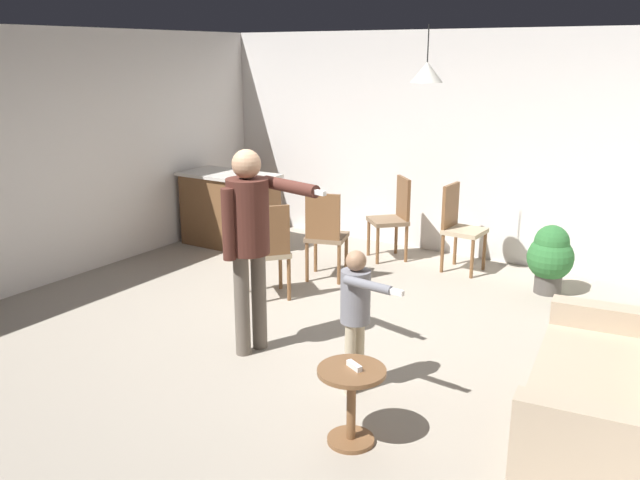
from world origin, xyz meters
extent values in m
plane|color=#9E9384|center=(0.00, 0.00, 0.00)|extent=(7.68, 7.68, 0.00)
cube|color=silver|center=(0.00, 3.20, 1.35)|extent=(6.40, 0.10, 2.70)
cube|color=silver|center=(-3.20, 0.00, 1.35)|extent=(0.10, 6.40, 2.70)
cube|color=tan|center=(2.49, -0.25, 0.23)|extent=(1.02, 1.53, 0.45)
cube|color=tan|center=(2.59, -1.05, 0.32)|extent=(0.87, 0.28, 0.63)
cube|color=tan|center=(2.39, 0.56, 0.32)|extent=(0.87, 0.28, 0.63)
cylinder|color=brown|center=(2.07, 0.51, 0.03)|extent=(0.05, 0.05, 0.06)
cube|color=brown|center=(-2.45, 1.96, 0.45)|extent=(1.20, 0.60, 0.91)
cube|color=beige|center=(-2.45, 1.96, 0.93)|extent=(1.26, 0.66, 0.04)
cylinder|color=brown|center=(1.16, -1.16, 0.51)|extent=(0.44, 0.44, 0.03)
cylinder|color=brown|center=(1.16, -1.16, 0.24)|extent=(0.06, 0.06, 0.49)
cylinder|color=brown|center=(1.16, -1.16, 0.01)|extent=(0.31, 0.31, 0.03)
cylinder|color=#60564C|center=(-0.22, -0.33, 0.43)|extent=(0.13, 0.13, 0.86)
cylinder|color=#60564C|center=(-0.26, -0.51, 0.43)|extent=(0.13, 0.13, 0.86)
cylinder|color=#4C261E|center=(-0.24, -0.42, 1.17)|extent=(0.34, 0.34, 0.61)
sphere|color=tan|center=(-0.24, -0.42, 1.59)|extent=(0.23, 0.23, 0.23)
cylinder|color=#4C261E|center=(0.09, -0.29, 1.43)|extent=(0.58, 0.23, 0.10)
cube|color=white|center=(0.40, -0.36, 1.43)|extent=(0.13, 0.06, 0.04)
cylinder|color=#4C261E|center=(-0.28, -0.61, 1.14)|extent=(0.10, 0.10, 0.58)
cylinder|color=tan|center=(0.84, -0.49, 0.28)|extent=(0.08, 0.08, 0.55)
cylinder|color=tan|center=(0.83, -0.61, 0.28)|extent=(0.08, 0.08, 0.55)
cylinder|color=slate|center=(0.84, -0.55, 0.75)|extent=(0.22, 0.22, 0.39)
sphere|color=#9E7556|center=(0.84, -0.55, 1.02)|extent=(0.15, 0.15, 0.15)
cylinder|color=slate|center=(0.85, -0.43, 0.73)|extent=(0.06, 0.06, 0.37)
cylinder|color=slate|center=(1.01, -0.69, 0.91)|extent=(0.37, 0.09, 0.06)
cube|color=white|center=(1.22, -0.71, 0.91)|extent=(0.13, 0.05, 0.04)
cylinder|color=brown|center=(-0.20, 2.53, 0.23)|extent=(0.04, 0.04, 0.45)
cylinder|color=brown|center=(-0.46, 2.78, 0.23)|extent=(0.04, 0.04, 0.45)
cylinder|color=brown|center=(-0.45, 2.27, 0.23)|extent=(0.04, 0.04, 0.45)
cylinder|color=brown|center=(-0.71, 2.52, 0.23)|extent=(0.04, 0.04, 0.45)
cube|color=#7F664C|center=(-0.46, 2.52, 0.47)|extent=(0.59, 0.59, 0.05)
cube|color=brown|center=(-0.33, 2.66, 0.75)|extent=(0.30, 0.29, 0.50)
cylinder|color=brown|center=(-0.88, 0.44, 0.23)|extent=(0.04, 0.04, 0.45)
cylinder|color=brown|center=(-0.65, 0.72, 0.23)|extent=(0.04, 0.04, 0.45)
cylinder|color=brown|center=(-1.16, 0.67, 0.23)|extent=(0.04, 0.04, 0.45)
cylinder|color=brown|center=(-0.92, 0.95, 0.23)|extent=(0.04, 0.04, 0.45)
cube|color=tan|center=(-0.90, 0.69, 0.47)|extent=(0.59, 0.59, 0.05)
cube|color=brown|center=(-0.76, 0.57, 0.75)|extent=(0.28, 0.31, 0.50)
cylinder|color=brown|center=(-0.81, 1.29, 0.23)|extent=(0.04, 0.04, 0.45)
cylinder|color=brown|center=(-0.47, 1.40, 0.23)|extent=(0.04, 0.04, 0.45)
cylinder|color=brown|center=(-0.92, 1.63, 0.23)|extent=(0.04, 0.04, 0.45)
cylinder|color=brown|center=(-0.58, 1.74, 0.23)|extent=(0.04, 0.04, 0.45)
cube|color=#7F664C|center=(-0.70, 1.52, 0.47)|extent=(0.53, 0.53, 0.05)
cube|color=brown|center=(-0.64, 1.34, 0.75)|extent=(0.37, 0.15, 0.50)
cylinder|color=brown|center=(0.33, 2.75, 0.23)|extent=(0.04, 0.04, 0.45)
cylinder|color=brown|center=(0.31, 2.39, 0.23)|extent=(0.04, 0.04, 0.45)
cylinder|color=brown|center=(0.69, 2.74, 0.23)|extent=(0.04, 0.04, 0.45)
cylinder|color=brown|center=(0.67, 2.38, 0.23)|extent=(0.04, 0.04, 0.45)
cube|color=tan|center=(0.50, 2.56, 0.47)|extent=(0.44, 0.44, 0.05)
cube|color=brown|center=(0.31, 2.57, 0.75)|extent=(0.06, 0.38, 0.50)
cylinder|color=#4C4742|center=(1.51, 2.36, 0.11)|extent=(0.28, 0.28, 0.22)
sphere|color=#2D6B33|center=(1.51, 2.36, 0.38)|extent=(0.48, 0.48, 0.48)
sphere|color=#2D6B33|center=(1.51, 2.36, 0.55)|extent=(0.36, 0.36, 0.36)
cube|color=white|center=(1.17, -1.14, 0.54)|extent=(0.13, 0.09, 0.04)
cone|color=silver|center=(0.30, 1.78, 2.25)|extent=(0.32, 0.32, 0.20)
cylinder|color=black|center=(0.30, 1.78, 2.52)|extent=(0.01, 0.01, 0.36)
camera|label=1|loc=(3.02, -4.46, 2.44)|focal=37.20mm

